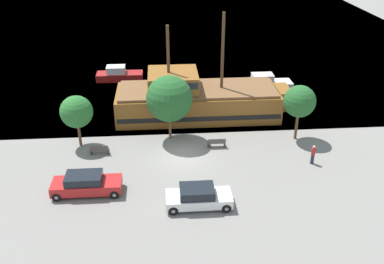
{
  "coord_description": "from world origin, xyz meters",
  "views": [
    {
      "loc": [
        -1.48,
        -30.31,
        18.08
      ],
      "look_at": [
        0.96,
        2.0,
        1.2
      ],
      "focal_mm": 40.0,
      "sensor_mm": 36.0,
      "label": 1
    }
  ],
  "objects_px": {
    "moored_boat_outer": "(119,75)",
    "bench_promenade_east": "(217,143)",
    "parked_car_curb_mid": "(86,184)",
    "bench_promenade_west": "(99,150)",
    "moored_boat_dockside": "(265,84)",
    "pirate_ship": "(196,99)",
    "fire_hydrant": "(99,177)",
    "parked_car_curb_front": "(198,197)",
    "pedestrian_walking_near": "(313,155)"
  },
  "relations": [
    {
      "from": "bench_promenade_west",
      "to": "fire_hydrant",
      "type": "bearing_deg",
      "value": -83.92
    },
    {
      "from": "pirate_ship",
      "to": "pedestrian_walking_near",
      "type": "relative_size",
      "value": 10.29
    },
    {
      "from": "fire_hydrant",
      "to": "parked_car_curb_mid",
      "type": "bearing_deg",
      "value": -116.36
    },
    {
      "from": "pirate_ship",
      "to": "moored_boat_dockside",
      "type": "bearing_deg",
      "value": 36.6
    },
    {
      "from": "parked_car_curb_mid",
      "to": "bench_promenade_west",
      "type": "relative_size",
      "value": 3.25
    },
    {
      "from": "parked_car_curb_mid",
      "to": "fire_hydrant",
      "type": "bearing_deg",
      "value": 63.64
    },
    {
      "from": "moored_boat_outer",
      "to": "parked_car_curb_front",
      "type": "height_order",
      "value": "moored_boat_outer"
    },
    {
      "from": "parked_car_curb_front",
      "to": "bench_promenade_east",
      "type": "bearing_deg",
      "value": 74.1
    },
    {
      "from": "moored_boat_dockside",
      "to": "parked_car_curb_front",
      "type": "distance_m",
      "value": 22.75
    },
    {
      "from": "moored_boat_dockside",
      "to": "parked_car_curb_front",
      "type": "xyz_separation_m",
      "value": [
        -9.37,
        -20.74,
        0.05
      ]
    },
    {
      "from": "moored_boat_dockside",
      "to": "fire_hydrant",
      "type": "distance_m",
      "value": 23.84
    },
    {
      "from": "bench_promenade_east",
      "to": "pedestrian_walking_near",
      "type": "relative_size",
      "value": 0.93
    },
    {
      "from": "moored_boat_dockside",
      "to": "fire_hydrant",
      "type": "bearing_deg",
      "value": -133.81
    },
    {
      "from": "moored_boat_outer",
      "to": "parked_car_curb_front",
      "type": "bearing_deg",
      "value": -73.92
    },
    {
      "from": "moored_boat_outer",
      "to": "parked_car_curb_mid",
      "type": "xyz_separation_m",
      "value": [
        -0.57,
        -23.06,
        0.13
      ]
    },
    {
      "from": "parked_car_curb_mid",
      "to": "bench_promenade_east",
      "type": "relative_size",
      "value": 3.22
    },
    {
      "from": "bench_promenade_west",
      "to": "pedestrian_walking_near",
      "type": "bearing_deg",
      "value": -9.16
    },
    {
      "from": "parked_car_curb_front",
      "to": "fire_hydrant",
      "type": "bearing_deg",
      "value": 153.64
    },
    {
      "from": "fire_hydrant",
      "to": "bench_promenade_east",
      "type": "bearing_deg",
      "value": 25.49
    },
    {
      "from": "moored_boat_outer",
      "to": "parked_car_curb_mid",
      "type": "distance_m",
      "value": 23.07
    },
    {
      "from": "moored_boat_outer",
      "to": "pedestrian_walking_near",
      "type": "relative_size",
      "value": 3.31
    },
    {
      "from": "pirate_ship",
      "to": "moored_boat_dockside",
      "type": "relative_size",
      "value": 2.9
    },
    {
      "from": "bench_promenade_west",
      "to": "parked_car_curb_front",
      "type": "bearing_deg",
      "value": -45.07
    },
    {
      "from": "bench_promenade_east",
      "to": "bench_promenade_west",
      "type": "distance_m",
      "value": 9.86
    },
    {
      "from": "parked_car_curb_mid",
      "to": "parked_car_curb_front",
      "type": "bearing_deg",
      "value": -15.17
    },
    {
      "from": "parked_car_curb_mid",
      "to": "moored_boat_outer",
      "type": "bearing_deg",
      "value": 88.58
    },
    {
      "from": "moored_boat_outer",
      "to": "parked_car_curb_mid",
      "type": "height_order",
      "value": "moored_boat_outer"
    },
    {
      "from": "fire_hydrant",
      "to": "pedestrian_walking_near",
      "type": "distance_m",
      "value": 16.76
    },
    {
      "from": "moored_boat_dockside",
      "to": "moored_boat_outer",
      "type": "bearing_deg",
      "value": 165.01
    },
    {
      "from": "parked_car_curb_mid",
      "to": "bench_promenade_east",
      "type": "distance_m",
      "value": 11.72
    },
    {
      "from": "parked_car_curb_mid",
      "to": "fire_hydrant",
      "type": "distance_m",
      "value": 1.61
    },
    {
      "from": "moored_boat_dockside",
      "to": "parked_car_curb_front",
      "type": "bearing_deg",
      "value": -114.31
    },
    {
      "from": "parked_car_curb_front",
      "to": "fire_hydrant",
      "type": "height_order",
      "value": "parked_car_curb_front"
    },
    {
      "from": "pirate_ship",
      "to": "fire_hydrant",
      "type": "bearing_deg",
      "value": -126.6
    },
    {
      "from": "pirate_ship",
      "to": "moored_boat_outer",
      "type": "height_order",
      "value": "pirate_ship"
    },
    {
      "from": "moored_boat_outer",
      "to": "bench_promenade_east",
      "type": "xyz_separation_m",
      "value": [
        9.55,
        -17.16,
        -0.2
      ]
    },
    {
      "from": "moored_boat_outer",
      "to": "bench_promenade_east",
      "type": "height_order",
      "value": "moored_boat_outer"
    },
    {
      "from": "moored_boat_dockside",
      "to": "pirate_ship",
      "type": "bearing_deg",
      "value": -143.4
    },
    {
      "from": "moored_boat_dockside",
      "to": "parked_car_curb_mid",
      "type": "relative_size",
      "value": 1.18
    },
    {
      "from": "pirate_ship",
      "to": "parked_car_curb_mid",
      "type": "distance_m",
      "value": 15.32
    },
    {
      "from": "bench_promenade_east",
      "to": "pedestrian_walking_near",
      "type": "height_order",
      "value": "pedestrian_walking_near"
    },
    {
      "from": "pirate_ship",
      "to": "parked_car_curb_front",
      "type": "distance_m",
      "value": 14.64
    },
    {
      "from": "parked_car_curb_front",
      "to": "parked_car_curb_mid",
      "type": "height_order",
      "value": "parked_car_curb_mid"
    },
    {
      "from": "moored_boat_outer",
      "to": "fire_hydrant",
      "type": "distance_m",
      "value": 21.65
    },
    {
      "from": "pirate_ship",
      "to": "parked_car_curb_mid",
      "type": "relative_size",
      "value": 3.44
    },
    {
      "from": "parked_car_curb_mid",
      "to": "bench_promenade_east",
      "type": "xyz_separation_m",
      "value": [
        10.12,
        5.9,
        -0.33
      ]
    },
    {
      "from": "pirate_ship",
      "to": "parked_car_curb_front",
      "type": "xyz_separation_m",
      "value": [
        -1.06,
        -14.57,
        -0.96
      ]
    },
    {
      "from": "moored_boat_outer",
      "to": "pedestrian_walking_near",
      "type": "height_order",
      "value": "moored_boat_outer"
    },
    {
      "from": "fire_hydrant",
      "to": "bench_promenade_east",
      "type": "height_order",
      "value": "bench_promenade_east"
    },
    {
      "from": "bench_promenade_east",
      "to": "moored_boat_dockside",
      "type": "bearing_deg",
      "value": 60.88
    }
  ]
}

